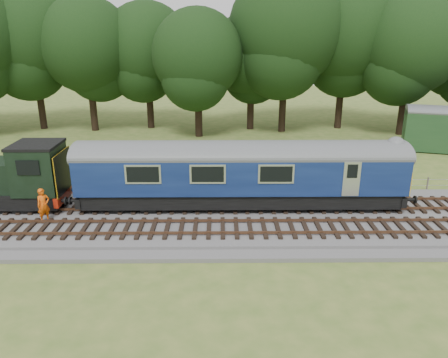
{
  "coord_description": "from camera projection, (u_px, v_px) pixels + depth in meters",
  "views": [
    {
      "loc": [
        2.69,
        -21.72,
        10.01
      ],
      "look_at": [
        2.9,
        1.4,
        2.0
      ],
      "focal_mm": 35.0,
      "sensor_mm": 36.0,
      "label": 1
    }
  ],
  "objects": [
    {
      "name": "ground",
      "position": [
        171.0,
        222.0,
        23.78
      ],
      "size": [
        120.0,
        120.0,
        0.0
      ],
      "primitive_type": "plane",
      "color": "#486726",
      "rests_on": "ground"
    },
    {
      "name": "ballast",
      "position": [
        171.0,
        219.0,
        23.72
      ],
      "size": [
        70.0,
        7.0,
        0.35
      ],
      "primitive_type": "cube",
      "color": "#4C4C4F",
      "rests_on": "ground"
    },
    {
      "name": "track_north",
      "position": [
        173.0,
        205.0,
        24.96
      ],
      "size": [
        67.2,
        2.4,
        0.21
      ],
      "color": "black",
      "rests_on": "ballast"
    },
    {
      "name": "track_south",
      "position": [
        167.0,
        228.0,
        22.13
      ],
      "size": [
        67.2,
        2.4,
        0.21
      ],
      "color": "black",
      "rests_on": "ballast"
    },
    {
      "name": "fence",
      "position": [
        179.0,
        193.0,
        28.03
      ],
      "size": [
        64.0,
        0.12,
        1.0
      ],
      "primitive_type": null,
      "color": "#6B6054",
      "rests_on": "ground"
    },
    {
      "name": "tree_line",
      "position": [
        194.0,
        132.0,
        44.56
      ],
      "size": [
        70.0,
        8.0,
        18.0
      ],
      "primitive_type": null,
      "color": "black",
      "rests_on": "ground"
    },
    {
      "name": "dmu_railcar",
      "position": [
        241.0,
        169.0,
        24.28
      ],
      "size": [
        18.05,
        2.86,
        3.88
      ],
      "color": "black",
      "rests_on": "ground"
    },
    {
      "name": "worker",
      "position": [
        44.0,
        205.0,
        22.75
      ],
      "size": [
        0.78,
        0.78,
        1.84
      ],
      "primitive_type": "imported",
      "rotation": [
        0.0,
        0.0,
        0.78
      ],
      "color": "#F1590C",
      "rests_on": "ballast"
    }
  ]
}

